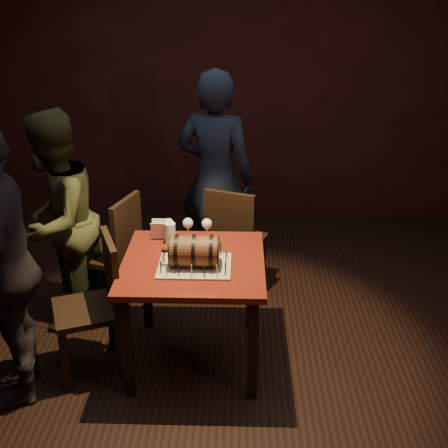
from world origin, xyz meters
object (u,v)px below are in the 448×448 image
Objects in this scene: chair_back at (234,237)px; pint_of_ale at (170,234)px; wine_glass_right at (207,225)px; chair_left_front at (98,298)px; person_left_rear at (56,222)px; person_back at (216,178)px; pub_table at (194,276)px; wine_glass_mid at (188,224)px; wine_glass_left at (169,224)px; barrel_cake at (194,251)px; person_left_front at (2,265)px; chair_left_rear at (117,248)px.

pint_of_ale is at bearing -124.61° from chair_back.
wine_glass_right is 0.86m from chair_left_front.
person_left_rear is at bearing 164.96° from pint_of_ale.
person_left_rear reaches higher than chair_back.
pint_of_ale is 0.08× the size of person_back.
pub_table is 0.39m from wine_glass_mid.
wine_glass_right is at bearing 0.59° from wine_glass_left.
barrel_cake is 0.20× the size of person_back.
barrel_cake is 0.38× the size of chair_back.
barrel_cake is 0.38m from wine_glass_right.
barrel_cake is 1.02m from chair_back.
wine_glass_left is 0.17× the size of chair_back.
person_back is 1.01× the size of person_left_front.
chair_left_rear is 1.11m from person_left_front.
person_left_front reaches higher than barrel_cake.
barrel_cake reaches higher than pub_table.
person_back is (0.02, 0.92, 0.02)m from wine_glass_right.
chair_left_front is (0.03, -0.72, 0.00)m from chair_left_rear.
pub_table is at bearing -106.38° from chair_back.
barrel_cake is 2.20× the size of wine_glass_left.
pub_table is 1.15m from person_left_front.
chair_left_rear is (-0.45, 0.32, -0.35)m from wine_glass_left.
wine_glass_right is at bearing -108.02° from chair_back.
wine_glass_left is at bearing 43.44° from chair_left_front.
barrel_cake reaches higher than wine_glass_right.
pint_of_ale reaches higher than pub_table.
chair_back is at bearing 71.98° from wine_glass_right.
chair_back is at bearing 60.41° from wine_glass_mid.
wine_glass_mid is 0.13m from wine_glass_right.
wine_glass_mid is at bearing -119.59° from chair_back.
chair_left_rear is (-0.64, 0.62, -0.12)m from pub_table.
person_left_front reaches higher than pint_of_ale.
wine_glass_right is (0.06, 0.38, 0.01)m from barrel_cake.
wine_glass_left is at bearing -128.40° from chair_back.
chair_back is at bearing 14.44° from chair_left_rear.
person_left_rear is (-0.84, 0.23, -0.02)m from pint_of_ale.
person_left_rear is at bearing 50.65° from person_back.
pub_table is at bearing -54.30° from pint_of_ale.
chair_left_rear is (-0.46, 0.38, -0.30)m from pint_of_ale.
wine_glass_mid is 0.17× the size of chair_back.
pub_table is 1.13m from person_left_rear.
pint_of_ale is 0.16× the size of chair_left_front.
pint_of_ale is 0.16× the size of chair_left_rear.
chair_left_rear is at bearing 140.51° from person_left_front.
barrel_cake is at bearing 1.93° from chair_left_front.
wine_glass_mid is 0.10× the size of person_left_rear.
person_back is at bearing 86.60° from barrel_cake.
chair_back is at bearing 55.39° from pint_of_ale.
person_back is (0.15, 0.91, 0.02)m from wine_glass_mid.
chair_left_front is (-0.44, -0.34, -0.30)m from pint_of_ale.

